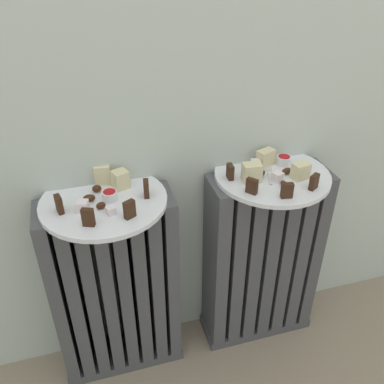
{
  "coord_description": "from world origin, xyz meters",
  "views": [
    {
      "loc": [
        -0.25,
        -0.59,
        1.17
      ],
      "look_at": [
        0.0,
        0.28,
        0.58
      ],
      "focal_mm": 39.36,
      "sensor_mm": 36.0,
      "label": 1
    }
  ],
  "objects_px": {
    "jam_bowl_left": "(110,195)",
    "fork": "(269,174)",
    "plate_left": "(104,201)",
    "plate_right": "(272,175)",
    "radiator_left": "(116,291)",
    "radiator_right": "(262,261)",
    "jam_bowl_right": "(284,160)"
  },
  "relations": [
    {
      "from": "radiator_right",
      "to": "plate_right",
      "type": "distance_m",
      "value": 0.31
    },
    {
      "from": "radiator_left",
      "to": "plate_left",
      "type": "xyz_separation_m",
      "value": [
        0.0,
        0.0,
        0.31
      ]
    },
    {
      "from": "plate_left",
      "to": "jam_bowl_left",
      "type": "bearing_deg",
      "value": -20.75
    },
    {
      "from": "jam_bowl_left",
      "to": "radiator_right",
      "type": "bearing_deg",
      "value": 0.79
    },
    {
      "from": "jam_bowl_left",
      "to": "jam_bowl_right",
      "type": "height_order",
      "value": "jam_bowl_right"
    },
    {
      "from": "plate_right",
      "to": "jam_bowl_left",
      "type": "bearing_deg",
      "value": -179.21
    },
    {
      "from": "plate_left",
      "to": "jam_bowl_left",
      "type": "distance_m",
      "value": 0.03
    },
    {
      "from": "jam_bowl_left",
      "to": "fork",
      "type": "relative_size",
      "value": 0.4
    },
    {
      "from": "plate_right",
      "to": "fork",
      "type": "relative_size",
      "value": 3.39
    },
    {
      "from": "radiator_right",
      "to": "plate_left",
      "type": "height_order",
      "value": "plate_left"
    },
    {
      "from": "jam_bowl_left",
      "to": "jam_bowl_right",
      "type": "relative_size",
      "value": 0.92
    },
    {
      "from": "plate_left",
      "to": "fork",
      "type": "xyz_separation_m",
      "value": [
        0.44,
        -0.0,
        0.01
      ]
    },
    {
      "from": "jam_bowl_right",
      "to": "plate_left",
      "type": "bearing_deg",
      "value": -175.91
    },
    {
      "from": "radiator_right",
      "to": "plate_left",
      "type": "bearing_deg",
      "value": -180.0
    },
    {
      "from": "fork",
      "to": "jam_bowl_left",
      "type": "bearing_deg",
      "value": -179.77
    },
    {
      "from": "plate_left",
      "to": "radiator_left",
      "type": "bearing_deg",
      "value": 180.0
    },
    {
      "from": "jam_bowl_right",
      "to": "jam_bowl_left",
      "type": "bearing_deg",
      "value": -175.07
    },
    {
      "from": "radiator_right",
      "to": "jam_bowl_left",
      "type": "relative_size",
      "value": 16.25
    },
    {
      "from": "radiator_left",
      "to": "jam_bowl_right",
      "type": "relative_size",
      "value": 14.99
    },
    {
      "from": "radiator_right",
      "to": "fork",
      "type": "relative_size",
      "value": 6.47
    },
    {
      "from": "plate_right",
      "to": "radiator_left",
      "type": "bearing_deg",
      "value": 180.0
    },
    {
      "from": "jam_bowl_left",
      "to": "plate_left",
      "type": "bearing_deg",
      "value": 159.25
    },
    {
      "from": "plate_right",
      "to": "jam_bowl_left",
      "type": "distance_m",
      "value": 0.43
    },
    {
      "from": "plate_right",
      "to": "jam_bowl_left",
      "type": "relative_size",
      "value": 8.51
    },
    {
      "from": "radiator_left",
      "to": "plate_left",
      "type": "distance_m",
      "value": 0.31
    },
    {
      "from": "radiator_left",
      "to": "jam_bowl_right",
      "type": "xyz_separation_m",
      "value": [
        0.5,
        0.04,
        0.33
      ]
    },
    {
      "from": "radiator_right",
      "to": "jam_bowl_right",
      "type": "relative_size",
      "value": 14.99
    },
    {
      "from": "radiator_left",
      "to": "fork",
      "type": "bearing_deg",
      "value": -0.56
    },
    {
      "from": "plate_left",
      "to": "jam_bowl_left",
      "type": "height_order",
      "value": "jam_bowl_left"
    },
    {
      "from": "plate_left",
      "to": "plate_right",
      "type": "xyz_separation_m",
      "value": [
        0.45,
        0.0,
        0.0
      ]
    },
    {
      "from": "radiator_left",
      "to": "radiator_right",
      "type": "distance_m",
      "value": 0.45
    },
    {
      "from": "radiator_right",
      "to": "fork",
      "type": "height_order",
      "value": "fork"
    }
  ]
}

